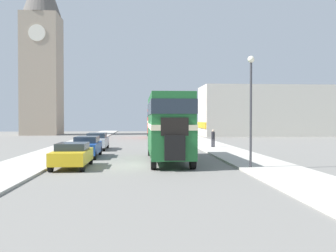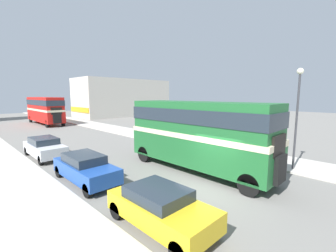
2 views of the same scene
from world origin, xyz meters
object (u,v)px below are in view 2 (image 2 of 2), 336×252
object	(u,v)px
bus_distant	(45,108)
car_parked_mid	(85,168)
car_parked_near	(161,207)
car_parked_far	(45,147)
double_decker_bus	(197,130)
street_lamp	(298,104)
pedestrian_walking	(149,128)

from	to	relation	value
bus_distant	car_parked_mid	distance (m)	27.64
car_parked_near	car_parked_far	size ratio (longest dim) A/B	0.92
double_decker_bus	car_parked_far	xyz separation A→B (m)	(-5.50, 9.47, -1.68)
car_parked_near	car_parked_far	distance (m)	12.17
car_parked_mid	double_decker_bus	bearing A→B (deg)	-28.60
bus_distant	car_parked_mid	world-z (taller)	bus_distant
car_parked_near	street_lamp	world-z (taller)	street_lamp
bus_distant	car_parked_near	distance (m)	33.19
car_parked_mid	pedestrian_walking	world-z (taller)	pedestrian_walking
double_decker_bus	car_parked_far	size ratio (longest dim) A/B	2.16
car_parked_far	double_decker_bus	bearing A→B (deg)	-59.85
car_parked_near	car_parked_mid	xyz separation A→B (m)	(-0.03, 5.68, 0.04)
double_decker_bus	car_parked_near	bearing A→B (deg)	-153.62
bus_distant	street_lamp	world-z (taller)	street_lamp
car_parked_mid	pedestrian_walking	xyz separation A→B (m)	(10.32, 7.16, 0.26)
car_parked_mid	pedestrian_walking	size ratio (longest dim) A/B	2.77
car_parked_mid	car_parked_far	distance (m)	6.49
car_parked_far	car_parked_mid	bearing A→B (deg)	-89.67
pedestrian_walking	car_parked_mid	bearing A→B (deg)	-145.24
bus_distant	car_parked_far	bearing A→B (deg)	-106.49
pedestrian_walking	street_lamp	world-z (taller)	street_lamp
double_decker_bus	street_lamp	world-z (taller)	street_lamp
bus_distant	car_parked_far	world-z (taller)	bus_distant
double_decker_bus	pedestrian_walking	bearing A→B (deg)	64.43
bus_distant	car_parked_far	distance (m)	21.38
car_parked_near	car_parked_mid	distance (m)	5.68
car_parked_near	street_lamp	distance (m)	10.14
bus_distant	car_parked_near	bearing A→B (deg)	-100.40
car_parked_mid	car_parked_far	size ratio (longest dim) A/B	1.01
car_parked_mid	street_lamp	xyz separation A→B (m)	(9.54, -7.01, 3.20)
bus_distant	car_parked_near	world-z (taller)	bus_distant
street_lamp	bus_distant	bearing A→B (deg)	95.94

